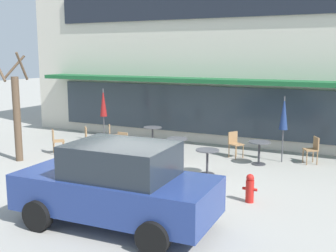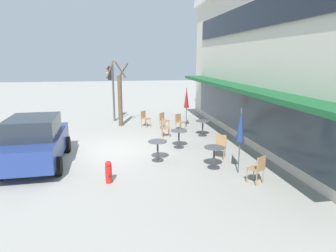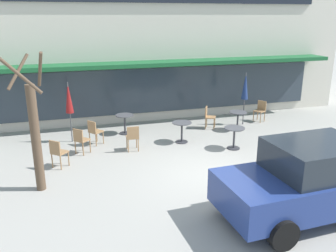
# 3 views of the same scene
# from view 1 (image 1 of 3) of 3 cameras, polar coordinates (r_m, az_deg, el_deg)

# --- Properties ---
(ground_plane) EXTENTS (80.00, 80.00, 0.00)m
(ground_plane) POSITION_cam_1_polar(r_m,az_deg,el_deg) (11.73, -4.64, -7.91)
(ground_plane) COLOR #9E9B93
(building_facade) EXTENTS (17.81, 9.10, 7.56)m
(building_facade) POSITION_cam_1_polar(r_m,az_deg,el_deg) (20.37, 10.07, 10.24)
(building_facade) COLOR beige
(building_facade) RESTS_ON ground
(cafe_table_near_wall) EXTENTS (0.70, 0.70, 0.76)m
(cafe_table_near_wall) POSITION_cam_1_polar(r_m,az_deg,el_deg) (16.32, -2.11, -0.99)
(cafe_table_near_wall) COLOR #333338
(cafe_table_near_wall) RESTS_ON ground
(cafe_table_streetside) EXTENTS (0.70, 0.70, 0.76)m
(cafe_table_streetside) POSITION_cam_1_polar(r_m,az_deg,el_deg) (13.94, 12.25, -3.06)
(cafe_table_streetside) COLOR #333338
(cafe_table_streetside) RESTS_ON ground
(cafe_table_by_tree) EXTENTS (0.70, 0.70, 0.76)m
(cafe_table_by_tree) POSITION_cam_1_polar(r_m,az_deg,el_deg) (14.14, 1.25, -2.66)
(cafe_table_by_tree) COLOR #333338
(cafe_table_by_tree) RESTS_ON ground
(cafe_table_mid_patio) EXTENTS (0.70, 0.70, 0.76)m
(cafe_table_mid_patio) POSITION_cam_1_polar(r_m,az_deg,el_deg) (12.55, 5.35, -4.29)
(cafe_table_mid_patio) COLOR #333338
(cafe_table_mid_patio) RESTS_ON ground
(patio_umbrella_green_folded) EXTENTS (0.28, 0.28, 2.20)m
(patio_umbrella_green_folded) POSITION_cam_1_polar(r_m,az_deg,el_deg) (14.25, 15.43, 1.63)
(patio_umbrella_green_folded) COLOR #4C4C51
(patio_umbrella_green_folded) RESTS_ON ground
(patio_umbrella_cream_folded) EXTENTS (0.28, 0.28, 2.20)m
(patio_umbrella_cream_folded) POSITION_cam_1_polar(r_m,az_deg,el_deg) (16.90, -8.75, 3.10)
(patio_umbrella_cream_folded) COLOR #4C4C51
(patio_umbrella_cream_folded) RESTS_ON ground
(cafe_chair_0) EXTENTS (0.57, 0.57, 0.89)m
(cafe_chair_0) POSITION_cam_1_polar(r_m,az_deg,el_deg) (15.60, -14.91, -1.78)
(cafe_chair_0) COLOR #9E754C
(cafe_chair_0) RESTS_ON ground
(cafe_chair_1) EXTENTS (0.55, 0.55, 0.89)m
(cafe_chair_1) POSITION_cam_1_polar(r_m,az_deg,el_deg) (14.51, 19.02, -2.84)
(cafe_chair_1) COLOR #9E754C
(cafe_chair_1) RESTS_ON ground
(cafe_chair_2) EXTENTS (0.41, 0.41, 0.89)m
(cafe_chair_2) POSITION_cam_1_polar(r_m,az_deg,el_deg) (14.73, -5.92, -2.17)
(cafe_chair_2) COLOR #9E754C
(cafe_chair_2) RESTS_ON ground
(cafe_chair_3) EXTENTS (0.57, 0.57, 0.89)m
(cafe_chair_3) POSITION_cam_1_polar(r_m,az_deg,el_deg) (15.86, -10.68, -1.43)
(cafe_chair_3) COLOR #9E754C
(cafe_chair_3) RESTS_ON ground
(cafe_chair_4) EXTENTS (0.55, 0.55, 0.89)m
(cafe_chair_4) POSITION_cam_1_polar(r_m,az_deg,el_deg) (14.76, 9.02, -2.21)
(cafe_chair_4) COLOR #9E754C
(cafe_chair_4) RESTS_ON ground
(cafe_chair_5) EXTENTS (0.56, 0.56, 0.89)m
(cafe_chair_5) POSITION_cam_1_polar(r_m,az_deg,el_deg) (16.19, -7.54, -1.12)
(cafe_chair_5) COLOR #9E754C
(cafe_chair_5) RESTS_ON ground
(parked_sedan) EXTENTS (4.27, 2.15, 1.76)m
(parked_sedan) POSITION_cam_1_polar(r_m,az_deg,el_deg) (8.84, -6.89, -7.91)
(parked_sedan) COLOR navy
(parked_sedan) RESTS_ON ground
(street_tree) EXTENTS (1.11, 1.26, 3.66)m
(street_tree) POSITION_cam_1_polar(r_m,az_deg,el_deg) (14.80, -19.86, 1.66)
(street_tree) COLOR brown
(street_tree) RESTS_ON ground
(fire_hydrant) EXTENTS (0.36, 0.20, 0.71)m
(fire_hydrant) POSITION_cam_1_polar(r_m,az_deg,el_deg) (10.45, 11.03, -8.26)
(fire_hydrant) COLOR red
(fire_hydrant) RESTS_ON ground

